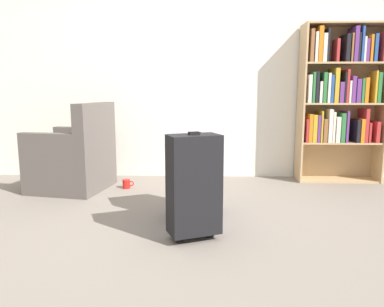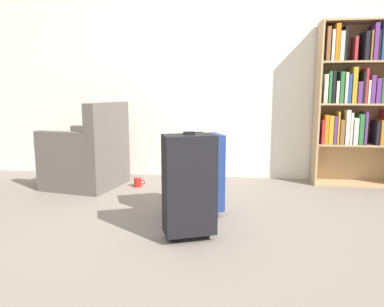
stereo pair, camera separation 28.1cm
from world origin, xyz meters
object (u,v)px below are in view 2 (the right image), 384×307
bookshelf (358,96)px  suitcase_black (189,185)px  mug (138,182)px  armchair (88,157)px  suitcase_navy_blue (197,173)px

bookshelf → suitcase_black: size_ratio=2.32×
suitcase_black → mug: bearing=119.0°
mug → armchair: bearing=-175.4°
mug → suitcase_black: size_ratio=0.16×
bookshelf → armchair: bookshelf is taller
bookshelf → armchair: (-2.84, -0.48, -0.64)m
armchair → suitcase_black: size_ratio=1.20×
armchair → suitcase_navy_blue: size_ratio=1.30×
suitcase_black → suitcase_navy_blue: suitcase_black is taller
mug → suitcase_black: (0.75, -1.35, 0.34)m
mug → suitcase_black: 1.58m
armchair → mug: 0.59m
bookshelf → armchair: size_ratio=1.93×
bookshelf → suitcase_black: bookshelf is taller
mug → suitcase_navy_blue: 1.16m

